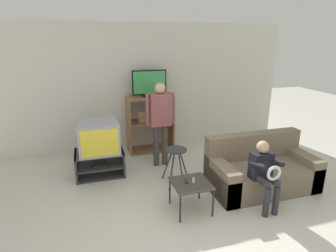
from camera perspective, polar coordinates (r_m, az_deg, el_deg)
ground_plane at (r=3.51m, az=7.33°, el=-23.43°), size 18.00×18.00×0.00m
wall_back at (r=5.97m, az=-5.39°, el=7.80°), size 6.40×0.06×2.60m
tv_stand at (r=5.06m, az=-13.66°, el=-7.34°), size 0.82×0.59×0.43m
television_main at (r=4.90m, az=-13.95°, el=-2.11°), size 0.67×0.66×0.53m
media_shelf at (r=5.85m, az=-3.67°, el=0.51°), size 0.93×0.48×1.16m
television_flat at (r=5.69m, az=-3.79°, el=8.51°), size 0.70×0.20×0.53m
folding_stool at (r=4.53m, az=1.67°, el=-6.03°), size 0.38×0.42×0.60m
snack_table at (r=3.90m, az=4.67°, el=-11.97°), size 0.51×0.51×0.42m
remote_control_black at (r=3.91m, az=3.77°, el=-11.01°), size 0.08×0.15×0.02m
remote_control_white at (r=3.92m, az=5.19°, el=-10.97°), size 0.09×0.15×0.02m
couch at (r=4.72m, az=18.28°, el=-8.65°), size 1.64×0.82×0.83m
person_standing_adult at (r=5.04m, az=-1.57°, el=1.88°), size 0.53×0.20×1.55m
person_seated_child at (r=4.09m, az=18.95°, el=-8.45°), size 0.33×0.43×0.96m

